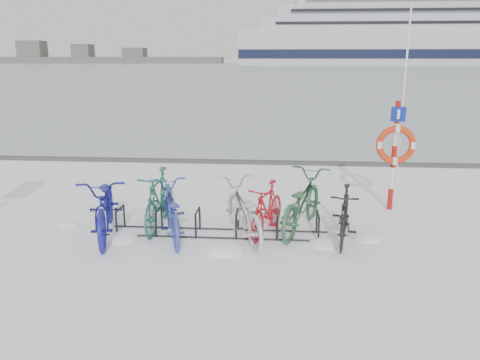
% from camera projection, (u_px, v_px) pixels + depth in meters
% --- Properties ---
extents(ground, '(900.00, 900.00, 0.00)m').
position_uv_depth(ground, '(218.00, 234.00, 8.52)').
color(ground, white).
rests_on(ground, ground).
extents(ice_sheet, '(400.00, 298.00, 0.02)m').
position_uv_depth(ice_sheet, '(275.00, 67.00, 157.98)').
color(ice_sheet, '#A6B3BC').
rests_on(ice_sheet, ground).
extents(quay_edge, '(400.00, 0.25, 0.10)m').
position_uv_depth(quay_edge, '(242.00, 162.00, 14.20)').
color(quay_edge, '#3F3F42').
rests_on(quay_edge, ground).
extents(bike_rack, '(4.00, 0.48, 0.46)m').
position_uv_depth(bike_rack, '(217.00, 225.00, 8.47)').
color(bike_rack, black).
rests_on(bike_rack, ground).
extents(lifebuoy_station, '(0.80, 0.23, 4.15)m').
position_uv_depth(lifebuoy_station, '(396.00, 145.00, 9.52)').
color(lifebuoy_station, '#AD110D').
rests_on(lifebuoy_station, ground).
extents(cruise_ferry, '(155.35, 29.26, 51.04)m').
position_uv_depth(cruise_ferry, '(437.00, 29.00, 182.11)').
color(cruise_ferry, silver).
rests_on(cruise_ferry, ground).
extents(shoreline, '(180.00, 12.00, 9.50)m').
position_uv_depth(shoreline, '(63.00, 58.00, 267.86)').
color(shoreline, '#484848').
rests_on(shoreline, ground).
extents(bike_0, '(1.35, 2.38, 1.18)m').
position_uv_depth(bike_0, '(106.00, 203.00, 8.37)').
color(bike_0, navy).
rests_on(bike_0, ground).
extents(bike_1, '(0.58, 1.89, 1.13)m').
position_uv_depth(bike_1, '(159.00, 198.00, 8.78)').
color(bike_1, '#1F6550').
rests_on(bike_1, ground).
extents(bike_2, '(1.23, 2.01, 1.00)m').
position_uv_depth(bike_2, '(171.00, 210.00, 8.31)').
color(bike_2, '#3240A8').
rests_on(bike_2, ground).
extents(bike_3, '(1.37, 2.13, 1.06)m').
position_uv_depth(bike_3, '(243.00, 209.00, 8.24)').
color(bike_3, silver).
rests_on(bike_3, ground).
extents(bike_4, '(0.94, 1.67, 0.97)m').
position_uv_depth(bike_4, '(267.00, 207.00, 8.49)').
color(bike_4, red).
rests_on(bike_4, ground).
extents(bike_5, '(1.42, 2.25, 1.11)m').
position_uv_depth(bike_5, '(301.00, 200.00, 8.67)').
color(bike_5, '#2C5F3B').
rests_on(bike_5, ground).
extents(bike_6, '(0.76, 1.69, 0.98)m').
position_uv_depth(bike_6, '(345.00, 213.00, 8.14)').
color(bike_6, black).
rests_on(bike_6, ground).
extents(snow_drifts, '(6.01, 2.03, 0.24)m').
position_uv_depth(snow_drifts, '(226.00, 239.00, 8.29)').
color(snow_drifts, white).
rests_on(snow_drifts, ground).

